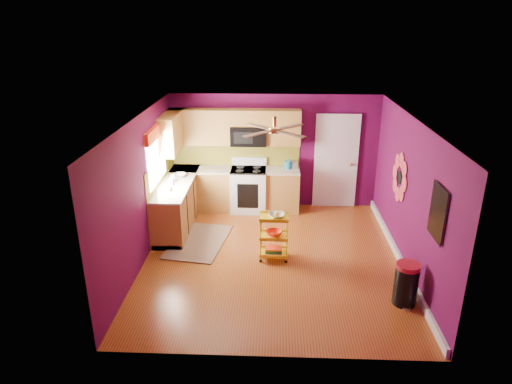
{
  "coord_description": "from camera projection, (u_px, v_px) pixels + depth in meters",
  "views": [
    {
      "loc": [
        -0.0,
        -7.13,
        4.04
      ],
      "look_at": [
        -0.31,
        0.4,
        1.11
      ],
      "focal_mm": 32.0,
      "sensor_mm": 36.0,
      "label": 1
    }
  ],
  "objects": [
    {
      "name": "right_wall_art",
      "position": [
        415.0,
        192.0,
        7.18
      ],
      "size": [
        0.04,
        2.74,
        1.04
      ],
      "color": "black",
      "rests_on": "ground"
    },
    {
      "name": "counter_dish",
      "position": [
        180.0,
        175.0,
        9.37
      ],
      "size": [
        0.23,
        0.23,
        0.06
      ],
      "primitive_type": "imported",
      "color": "white",
      "rests_on": "lower_cabinets"
    },
    {
      "name": "panel_door",
      "position": [
        336.0,
        163.0,
        9.98
      ],
      "size": [
        0.95,
        0.11,
        2.15
      ],
      "color": "white",
      "rests_on": "ground"
    },
    {
      "name": "upper_cabinetry",
      "position": [
        215.0,
        130.0,
        9.52
      ],
      "size": [
        2.8,
        2.3,
        1.26
      ],
      "color": "olive",
      "rests_on": "ground"
    },
    {
      "name": "ground",
      "position": [
        273.0,
        258.0,
        8.1
      ],
      "size": [
        5.0,
        5.0,
        0.0
      ],
      "primitive_type": "plane",
      "color": "brown",
      "rests_on": "ground"
    },
    {
      "name": "rolling_cart",
      "position": [
        274.0,
        235.0,
        7.95
      ],
      "size": [
        0.51,
        0.37,
        0.9
      ],
      "color": "yellow",
      "rests_on": "ground"
    },
    {
      "name": "left_window",
      "position": [
        156.0,
        147.0,
        8.54
      ],
      "size": [
        0.08,
        1.35,
        1.08
      ],
      "color": "white",
      "rests_on": "ground"
    },
    {
      "name": "teal_kettle",
      "position": [
        289.0,
        165.0,
        9.84
      ],
      "size": [
        0.18,
        0.18,
        0.21
      ],
      "color": "#126D8C",
      "rests_on": "lower_cabinets"
    },
    {
      "name": "room_envelope",
      "position": [
        276.0,
        171.0,
        7.51
      ],
      "size": [
        4.54,
        5.04,
        2.52
      ],
      "color": "#52093D",
      "rests_on": "ground"
    },
    {
      "name": "lower_cabinets",
      "position": [
        210.0,
        197.0,
        9.69
      ],
      "size": [
        2.81,
        2.31,
        0.94
      ],
      "color": "olive",
      "rests_on": "ground"
    },
    {
      "name": "soap_bottle_b",
      "position": [
        174.0,
        177.0,
        9.09
      ],
      "size": [
        0.12,
        0.12,
        0.15
      ],
      "primitive_type": "imported",
      "color": "white",
      "rests_on": "lower_cabinets"
    },
    {
      "name": "shag_rug",
      "position": [
        199.0,
        242.0,
        8.68
      ],
      "size": [
        1.18,
        1.68,
        0.02
      ],
      "primitive_type": "cube",
      "rotation": [
        0.0,
        0.0,
        -0.16
      ],
      "color": "black",
      "rests_on": "ground"
    },
    {
      "name": "trash_can",
      "position": [
        406.0,
        284.0,
        6.73
      ],
      "size": [
        0.42,
        0.43,
        0.67
      ],
      "color": "black",
      "rests_on": "ground"
    },
    {
      "name": "ceiling_fan",
      "position": [
        275.0,
        129.0,
        7.46
      ],
      "size": [
        1.01,
        1.01,
        0.26
      ],
      "color": "#BF8C3F",
      "rests_on": "ground"
    },
    {
      "name": "counter_cup",
      "position": [
        169.0,
        189.0,
        8.59
      ],
      "size": [
        0.12,
        0.12,
        0.09
      ],
      "primitive_type": "imported",
      "color": "white",
      "rests_on": "lower_cabinets"
    },
    {
      "name": "electric_range",
      "position": [
        249.0,
        189.0,
        9.97
      ],
      "size": [
        0.76,
        0.66,
        1.13
      ],
      "color": "white",
      "rests_on": "ground"
    },
    {
      "name": "toaster",
      "position": [
        293.0,
        164.0,
        9.86
      ],
      "size": [
        0.22,
        0.15,
        0.18
      ],
      "primitive_type": "cube",
      "color": "beige",
      "rests_on": "lower_cabinets"
    },
    {
      "name": "soap_bottle_a",
      "position": [
        171.0,
        180.0,
        8.89
      ],
      "size": [
        0.08,
        0.09,
        0.19
      ],
      "primitive_type": "imported",
      "color": "#EA3F72",
      "rests_on": "lower_cabinets"
    }
  ]
}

